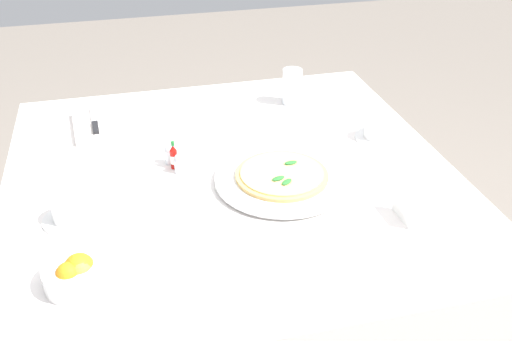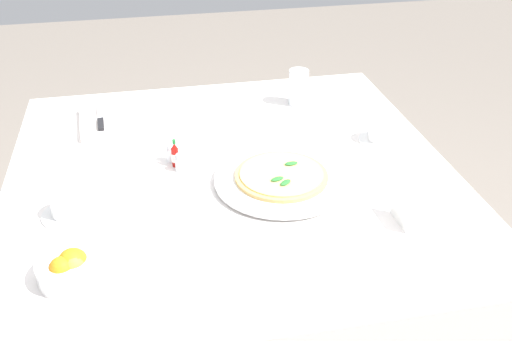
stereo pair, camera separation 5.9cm
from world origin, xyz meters
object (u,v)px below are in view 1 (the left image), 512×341
at_px(pizza_plate, 282,179).
at_px(citrus_bowl, 79,272).
at_px(napkin_folded, 95,125).
at_px(pepper_shaker, 179,164).
at_px(coffee_cup_left_edge, 69,211).
at_px(salt_shaker, 169,155).
at_px(hot_sauce_bottle, 174,157).
at_px(water_glass_right_edge, 292,89).
at_px(menu_card, 402,209).
at_px(coffee_cup_near_left, 377,129).
at_px(dinner_knife, 95,121).
at_px(pizza, 282,175).

bearing_deg(pizza_plate, citrus_bowl, 117.56).
height_order(napkin_folded, pepper_shaker, pepper_shaker).
height_order(coffee_cup_left_edge, salt_shaker, coffee_cup_left_edge).
bearing_deg(coffee_cup_left_edge, salt_shaker, -51.44).
xyz_separation_m(pizza_plate, pepper_shaker, (0.12, 0.26, 0.01)).
xyz_separation_m(hot_sauce_bottle, pepper_shaker, (-0.03, -0.01, -0.01)).
height_order(napkin_folded, salt_shaker, salt_shaker).
bearing_deg(water_glass_right_edge, citrus_bowl, 137.14).
distance_m(salt_shaker, menu_card, 0.65).
height_order(coffee_cup_near_left, coffee_cup_left_edge, coffee_cup_near_left).
height_order(water_glass_right_edge, pepper_shaker, water_glass_right_edge).
bearing_deg(dinner_knife, napkin_folded, 180.00).
bearing_deg(menu_card, pizza_plate, 44.71).
distance_m(coffee_cup_left_edge, pepper_shaker, 0.33).
height_order(dinner_knife, menu_card, menu_card).
bearing_deg(menu_card, pepper_shaker, 53.84).
distance_m(dinner_knife, hot_sauce_bottle, 0.37).
xyz_separation_m(dinner_knife, hot_sauce_bottle, (-0.30, -0.21, 0.01)).
height_order(pizza, citrus_bowl, citrus_bowl).
relative_size(napkin_folded, salt_shaker, 4.08).
relative_size(coffee_cup_left_edge, citrus_bowl, 0.87).
bearing_deg(napkin_folded, hot_sauce_bottle, -149.43).
height_order(citrus_bowl, salt_shaker, citrus_bowl).
xyz_separation_m(pizza, citrus_bowl, (-0.27, 0.52, 0.00)).
bearing_deg(coffee_cup_left_edge, dinner_knife, -7.56).
height_order(coffee_cup_left_edge, water_glass_right_edge, water_glass_right_edge).
bearing_deg(citrus_bowl, pepper_shaker, -33.78).
bearing_deg(napkin_folded, coffee_cup_near_left, -113.00).
distance_m(pizza_plate, dinner_knife, 0.66).
bearing_deg(napkin_folded, pepper_shaker, -150.56).
distance_m(pizza, menu_card, 0.33).
height_order(coffee_cup_left_edge, pepper_shaker, coffee_cup_left_edge).
bearing_deg(dinner_knife, menu_card, -136.39).
xyz_separation_m(water_glass_right_edge, hot_sauce_bottle, (-0.33, 0.44, -0.02)).
relative_size(water_glass_right_edge, citrus_bowl, 0.81).
relative_size(coffee_cup_near_left, citrus_bowl, 0.87).
relative_size(coffee_cup_near_left, napkin_folded, 0.57).
height_order(hot_sauce_bottle, salt_shaker, hot_sauce_bottle).
distance_m(pizza_plate, menu_card, 0.33).
relative_size(water_glass_right_edge, pepper_shaker, 2.15).
bearing_deg(citrus_bowl, coffee_cup_left_edge, 6.47).
xyz_separation_m(pizza, napkin_folded, (0.45, 0.48, -0.01)).
height_order(coffee_cup_left_edge, menu_card, same).
distance_m(coffee_cup_near_left, citrus_bowl, 0.97).
relative_size(dinner_knife, citrus_bowl, 1.30).
distance_m(water_glass_right_edge, citrus_bowl, 1.02).
bearing_deg(pepper_shaker, coffee_cup_left_edge, 118.61).
relative_size(water_glass_right_edge, hot_sauce_bottle, 1.46).
height_order(coffee_cup_left_edge, napkin_folded, coffee_cup_left_edge).
bearing_deg(coffee_cup_left_edge, hot_sauce_bottle, -56.31).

